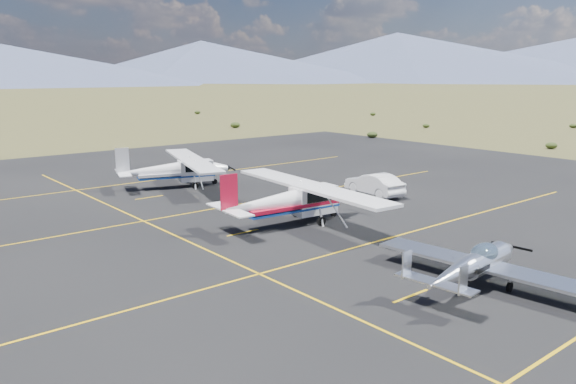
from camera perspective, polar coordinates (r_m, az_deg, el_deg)
name	(u,v)px	position (r m, az deg, el deg)	size (l,w,h in m)	color
ground	(391,257)	(26.13, 10.45, -6.49)	(1600.00, 1600.00, 0.00)	#383D1C
apron	(293,225)	(30.89, 0.51, -3.39)	(72.00, 72.00, 0.02)	black
aircraft_low_wing	(476,264)	(23.08, 18.53, -6.98)	(6.54, 9.07, 1.96)	silver
aircraft_cessna	(292,199)	(30.72, 0.38, -0.75)	(7.61, 12.66, 3.20)	white
aircraft_plain	(176,169)	(41.62, -11.30, 2.31)	(8.21, 12.04, 3.07)	white
sedan	(374,184)	(38.76, 8.75, 0.80)	(1.60, 4.58, 1.51)	white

